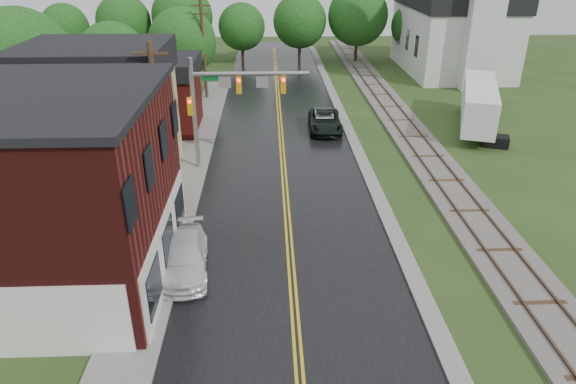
{
  "coord_description": "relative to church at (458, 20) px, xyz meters",
  "views": [
    {
      "loc": [
        -0.91,
        -4.39,
        13.36
      ],
      "look_at": [
        -0.12,
        15.91,
        3.5
      ],
      "focal_mm": 32.0,
      "sensor_mm": 36.0,
      "label": 1
    }
  ],
  "objects": [
    {
      "name": "main_road",
      "position": [
        -20.0,
        -23.74,
        -5.83
      ],
      "size": [
        10.0,
        90.0,
        0.02
      ],
      "primitive_type": "cube",
      "color": "black",
      "rests_on": "ground"
    },
    {
      "name": "curb_right",
      "position": [
        -14.6,
        -18.74,
        -5.83
      ],
      "size": [
        0.8,
        70.0,
        0.12
      ],
      "primitive_type": "cube",
      "color": "gray",
      "rests_on": "ground"
    },
    {
      "name": "sidewalk_left",
      "position": [
        -26.2,
        -28.74,
        -5.83
      ],
      "size": [
        2.4,
        50.0,
        0.12
      ],
      "primitive_type": "cube",
      "color": "gray",
      "rests_on": "ground"
    },
    {
      "name": "yellow_house",
      "position": [
        -31.0,
        -27.74,
        -2.63
      ],
      "size": [
        8.0,
        7.0,
        6.4
      ],
      "primitive_type": "cube",
      "color": "tan",
      "rests_on": "ground"
    },
    {
      "name": "darkred_building",
      "position": [
        -30.0,
        -18.74,
        -3.63
      ],
      "size": [
        7.0,
        6.0,
        4.4
      ],
      "primitive_type": "cube",
      "color": "#3F0F0C",
      "rests_on": "ground"
    },
    {
      "name": "church",
      "position": [
        0.0,
        0.0,
        0.0
      ],
      "size": [
        10.4,
        18.4,
        20.0
      ],
      "color": "silver",
      "rests_on": "ground"
    },
    {
      "name": "railroad",
      "position": [
        -10.0,
        -18.74,
        -5.73
      ],
      "size": [
        3.2,
        80.0,
        0.3
      ],
      "color": "#59544C",
      "rests_on": "ground"
    },
    {
      "name": "traffic_signal_far",
      "position": [
        -23.47,
        -26.74,
        -0.86
      ],
      "size": [
        7.34,
        0.43,
        7.2
      ],
      "color": "gray",
      "rests_on": "ground"
    },
    {
      "name": "utility_pole_b",
      "position": [
        -26.8,
        -31.74,
        -1.11
      ],
      "size": [
        1.8,
        0.28,
        9.0
      ],
      "color": "#382616",
      "rests_on": "ground"
    },
    {
      "name": "utility_pole_c",
      "position": [
        -26.8,
        -9.74,
        -1.11
      ],
      "size": [
        1.8,
        0.28,
        9.0
      ],
      "color": "#382616",
      "rests_on": "ground"
    },
    {
      "name": "tree_left_b",
      "position": [
        -37.85,
        -21.84,
        -0.12
      ],
      "size": [
        7.6,
        7.6,
        9.69
      ],
      "color": "black",
      "rests_on": "ground"
    },
    {
      "name": "tree_left_c",
      "position": [
        -33.85,
        -13.84,
        -1.32
      ],
      "size": [
        6.0,
        6.0,
        7.65
      ],
      "color": "black",
      "rests_on": "ground"
    },
    {
      "name": "tree_left_e",
      "position": [
        -28.85,
        -7.84,
        -1.02
      ],
      "size": [
        6.4,
        6.4,
        8.16
      ],
      "color": "black",
      "rests_on": "ground"
    },
    {
      "name": "suv_dark",
      "position": [
        -16.5,
        -19.53,
        -5.09
      ],
      "size": [
        2.67,
        5.47,
        1.5
      ],
      "primitive_type": "imported",
      "rotation": [
        0.0,
        0.0,
        -0.03
      ],
      "color": "black",
      "rests_on": "ground"
    },
    {
      "name": "sedan_silver",
      "position": [
        -16.53,
        -18.92,
        -5.15
      ],
      "size": [
        1.63,
        4.23,
        1.37
      ],
      "primitive_type": "imported",
      "rotation": [
        0.0,
        0.0,
        -0.04
      ],
      "color": "#BABAC0",
      "rests_on": "ground"
    },
    {
      "name": "pickup_white",
      "position": [
        -24.8,
        -38.56,
        -5.11
      ],
      "size": [
        2.52,
        5.18,
        1.45
      ],
      "primitive_type": "imported",
      "rotation": [
        0.0,
        0.0,
        0.1
      ],
      "color": "silver",
      "rests_on": "ground"
    },
    {
      "name": "semi_trailer",
      "position": [
        -4.4,
        -19.56,
        -3.72
      ],
      "size": [
        5.85,
        10.98,
        3.51
      ],
      "color": "black",
      "rests_on": "ground"
    }
  ]
}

